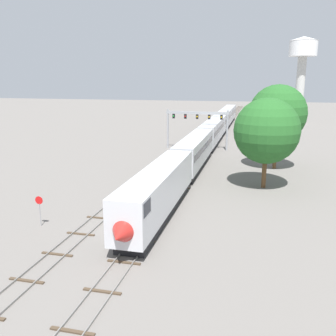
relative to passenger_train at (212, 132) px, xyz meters
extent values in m
plane|color=slate|center=(-2.00, -46.47, -2.61)|extent=(400.00, 400.00, 0.00)
cube|color=slate|center=(-0.72, 13.53, -2.53)|extent=(0.07, 200.00, 0.16)
cube|color=slate|center=(0.72, 13.53, -2.53)|extent=(0.07, 200.00, 0.16)
cube|color=#473828|center=(0.00, -60.47, -2.56)|extent=(2.60, 0.24, 0.10)
cube|color=#473828|center=(0.00, -56.47, -2.56)|extent=(2.60, 0.24, 0.10)
cube|color=#473828|center=(0.00, -52.47, -2.56)|extent=(2.60, 0.24, 0.10)
cube|color=#473828|center=(0.00, -48.47, -2.56)|extent=(2.60, 0.24, 0.10)
cube|color=#473828|center=(0.00, -44.47, -2.56)|extent=(2.60, 0.24, 0.10)
cube|color=#473828|center=(0.00, -40.47, -2.56)|extent=(2.60, 0.24, 0.10)
cube|color=#473828|center=(0.00, -36.47, -2.56)|extent=(2.60, 0.24, 0.10)
cube|color=#473828|center=(0.00, -32.47, -2.56)|extent=(2.60, 0.24, 0.10)
cube|color=#473828|center=(0.00, -28.47, -2.56)|extent=(2.60, 0.24, 0.10)
cube|color=#473828|center=(0.00, -24.47, -2.56)|extent=(2.60, 0.24, 0.10)
cube|color=#473828|center=(0.00, -20.47, -2.56)|extent=(2.60, 0.24, 0.10)
cube|color=#473828|center=(0.00, -16.47, -2.56)|extent=(2.60, 0.24, 0.10)
cube|color=#473828|center=(0.00, -12.47, -2.56)|extent=(2.60, 0.24, 0.10)
cube|color=#473828|center=(0.00, -8.47, -2.56)|extent=(2.60, 0.24, 0.10)
cube|color=#473828|center=(0.00, -4.47, -2.56)|extent=(2.60, 0.24, 0.10)
cube|color=#473828|center=(0.00, -0.47, -2.56)|extent=(2.60, 0.24, 0.10)
cube|color=#473828|center=(0.00, 3.53, -2.56)|extent=(2.60, 0.24, 0.10)
cube|color=#473828|center=(0.00, 7.53, -2.56)|extent=(2.60, 0.24, 0.10)
cube|color=#473828|center=(0.00, 11.53, -2.56)|extent=(2.60, 0.24, 0.10)
cube|color=#473828|center=(0.00, 15.53, -2.56)|extent=(2.60, 0.24, 0.10)
cube|color=#473828|center=(0.00, 19.53, -2.56)|extent=(2.60, 0.24, 0.10)
cube|color=#473828|center=(0.00, 23.53, -2.56)|extent=(2.60, 0.24, 0.10)
cube|color=#473828|center=(0.00, 27.53, -2.56)|extent=(2.60, 0.24, 0.10)
cube|color=#473828|center=(0.00, 31.53, -2.56)|extent=(2.60, 0.24, 0.10)
cube|color=#473828|center=(0.00, 35.53, -2.56)|extent=(2.60, 0.24, 0.10)
cube|color=#473828|center=(0.00, 39.53, -2.56)|extent=(2.60, 0.24, 0.10)
cube|color=#473828|center=(0.00, 43.53, -2.56)|extent=(2.60, 0.24, 0.10)
cube|color=#473828|center=(0.00, 47.53, -2.56)|extent=(2.60, 0.24, 0.10)
cube|color=#473828|center=(0.00, 51.53, -2.56)|extent=(2.60, 0.24, 0.10)
cube|color=#473828|center=(0.00, 55.53, -2.56)|extent=(2.60, 0.24, 0.10)
cube|color=#473828|center=(0.00, 59.53, -2.56)|extent=(2.60, 0.24, 0.10)
cube|color=#473828|center=(0.00, 63.53, -2.56)|extent=(2.60, 0.24, 0.10)
cube|color=#473828|center=(0.00, 67.53, -2.56)|extent=(2.60, 0.24, 0.10)
cube|color=#473828|center=(0.00, 71.53, -2.56)|extent=(2.60, 0.24, 0.10)
cube|color=#473828|center=(0.00, 75.53, -2.56)|extent=(2.60, 0.24, 0.10)
cube|color=#473828|center=(0.00, 79.53, -2.56)|extent=(2.60, 0.24, 0.10)
cube|color=#473828|center=(0.00, 83.53, -2.56)|extent=(2.60, 0.24, 0.10)
cube|color=#473828|center=(0.00, 87.53, -2.56)|extent=(2.60, 0.24, 0.10)
cube|color=#473828|center=(0.00, 91.53, -2.56)|extent=(2.60, 0.24, 0.10)
cube|color=#473828|center=(0.00, 95.53, -2.56)|extent=(2.60, 0.24, 0.10)
cube|color=#473828|center=(0.00, 99.53, -2.56)|extent=(2.60, 0.24, 0.10)
cube|color=#473828|center=(0.00, 103.53, -2.56)|extent=(2.60, 0.24, 0.10)
cube|color=#473828|center=(0.00, 107.53, -2.56)|extent=(2.60, 0.24, 0.10)
cube|color=#473828|center=(0.00, 111.53, -2.56)|extent=(2.60, 0.24, 0.10)
cube|color=slate|center=(-6.22, -6.47, -2.53)|extent=(0.07, 160.00, 0.16)
cube|color=slate|center=(-4.78, -6.47, -2.53)|extent=(0.07, 160.00, 0.16)
cube|color=#473828|center=(-5.50, -56.47, -2.56)|extent=(2.60, 0.24, 0.10)
cube|color=#473828|center=(-5.50, -52.47, -2.56)|extent=(2.60, 0.24, 0.10)
cube|color=#473828|center=(-5.50, -48.47, -2.56)|extent=(2.60, 0.24, 0.10)
cube|color=#473828|center=(-5.50, -44.47, -2.56)|extent=(2.60, 0.24, 0.10)
cube|color=#473828|center=(-5.50, -40.47, -2.56)|extent=(2.60, 0.24, 0.10)
cube|color=#473828|center=(-5.50, -36.47, -2.56)|extent=(2.60, 0.24, 0.10)
cube|color=#473828|center=(-5.50, -32.47, -2.56)|extent=(2.60, 0.24, 0.10)
cube|color=#473828|center=(-5.50, -28.47, -2.56)|extent=(2.60, 0.24, 0.10)
cube|color=#473828|center=(-5.50, -24.47, -2.56)|extent=(2.60, 0.24, 0.10)
cube|color=#473828|center=(-5.50, -20.47, -2.56)|extent=(2.60, 0.24, 0.10)
cube|color=#473828|center=(-5.50, -16.47, -2.56)|extent=(2.60, 0.24, 0.10)
cube|color=#473828|center=(-5.50, -12.47, -2.56)|extent=(2.60, 0.24, 0.10)
cube|color=#473828|center=(-5.50, -8.47, -2.56)|extent=(2.60, 0.24, 0.10)
cube|color=#473828|center=(-5.50, -4.47, -2.56)|extent=(2.60, 0.24, 0.10)
cube|color=#473828|center=(-5.50, -0.47, -2.56)|extent=(2.60, 0.24, 0.10)
cube|color=#473828|center=(-5.50, 3.53, -2.56)|extent=(2.60, 0.24, 0.10)
cube|color=#473828|center=(-5.50, 7.53, -2.56)|extent=(2.60, 0.24, 0.10)
cube|color=#473828|center=(-5.50, 11.53, -2.56)|extent=(2.60, 0.24, 0.10)
cube|color=#473828|center=(-5.50, 15.53, -2.56)|extent=(2.60, 0.24, 0.10)
cube|color=#473828|center=(-5.50, 19.53, -2.56)|extent=(2.60, 0.24, 0.10)
cube|color=#473828|center=(-5.50, 23.53, -2.56)|extent=(2.60, 0.24, 0.10)
cube|color=#473828|center=(-5.50, 27.53, -2.56)|extent=(2.60, 0.24, 0.10)
cube|color=#473828|center=(-5.50, 31.53, -2.56)|extent=(2.60, 0.24, 0.10)
cube|color=#473828|center=(-5.50, 35.53, -2.56)|extent=(2.60, 0.24, 0.10)
cube|color=#473828|center=(-5.50, 39.53, -2.56)|extent=(2.60, 0.24, 0.10)
cube|color=#473828|center=(-5.50, 43.53, -2.56)|extent=(2.60, 0.24, 0.10)
cube|color=#473828|center=(-5.50, 47.53, -2.56)|extent=(2.60, 0.24, 0.10)
cube|color=#473828|center=(-5.50, 51.53, -2.56)|extent=(2.60, 0.24, 0.10)
cube|color=#473828|center=(-5.50, 55.53, -2.56)|extent=(2.60, 0.24, 0.10)
cube|color=#473828|center=(-5.50, 59.53, -2.56)|extent=(2.60, 0.24, 0.10)
cube|color=#473828|center=(-5.50, 63.53, -2.56)|extent=(2.60, 0.24, 0.10)
cube|color=#473828|center=(-5.50, 67.53, -2.56)|extent=(2.60, 0.24, 0.10)
cube|color=#473828|center=(-5.50, 71.53, -2.56)|extent=(2.60, 0.24, 0.10)
cube|color=silver|center=(0.00, -42.46, 0.29)|extent=(3.00, 20.01, 3.80)
cone|color=#B2231E|center=(0.00, -52.67, -0.11)|extent=(2.88, 2.60, 2.88)
cube|color=black|center=(0.00, -51.27, 1.43)|extent=(3.04, 1.80, 1.10)
cube|color=black|center=(0.00, -42.46, -2.11)|extent=(2.52, 18.01, 1.00)
cube|color=#B7BABF|center=(0.00, -21.44, 0.29)|extent=(3.00, 20.01, 3.80)
cube|color=black|center=(0.00, -21.44, 0.69)|extent=(3.04, 18.41, 0.90)
cube|color=black|center=(0.00, -21.44, -2.11)|extent=(2.52, 18.01, 1.00)
cube|color=#B7BABF|center=(0.00, -0.43, 0.29)|extent=(3.00, 20.01, 3.80)
cube|color=black|center=(0.00, -0.43, 0.69)|extent=(3.04, 18.41, 0.90)
cube|color=black|center=(0.00, -0.43, -2.11)|extent=(2.52, 18.01, 1.00)
cube|color=#B7BABF|center=(0.00, 20.59, 0.29)|extent=(3.00, 20.01, 3.80)
cube|color=black|center=(0.00, 20.59, 0.69)|extent=(3.04, 18.41, 0.90)
cube|color=black|center=(0.00, 20.59, -2.11)|extent=(2.52, 18.01, 1.00)
cube|color=#B7BABF|center=(0.00, 41.60, 0.29)|extent=(3.00, 20.01, 3.80)
cube|color=black|center=(0.00, 41.60, 0.69)|extent=(3.04, 18.41, 0.90)
cube|color=black|center=(0.00, 41.60, -2.11)|extent=(2.52, 18.01, 1.00)
cylinder|color=#999BA0|center=(-8.00, -5.82, 1.19)|extent=(0.36, 0.36, 7.60)
cylinder|color=#999BA0|center=(3.50, -5.82, 1.19)|extent=(0.36, 0.36, 7.60)
cube|color=#999BA0|center=(-2.25, -5.82, 4.39)|extent=(12.10, 0.36, 0.50)
cube|color=black|center=(-6.85, -5.77, 3.69)|extent=(0.44, 0.32, 0.90)
sphere|color=green|center=(-6.85, -5.96, 3.69)|extent=(0.28, 0.28, 0.28)
cube|color=black|center=(-4.55, -5.77, 3.69)|extent=(0.44, 0.32, 0.90)
sphere|color=red|center=(-4.55, -5.96, 3.69)|extent=(0.28, 0.28, 0.28)
cube|color=black|center=(-2.25, -5.77, 3.69)|extent=(0.44, 0.32, 0.90)
sphere|color=yellow|center=(-2.25, -5.96, 3.69)|extent=(0.28, 0.28, 0.28)
cube|color=black|center=(0.05, -5.77, 3.69)|extent=(0.44, 0.32, 0.90)
sphere|color=yellow|center=(0.05, -5.96, 3.69)|extent=(0.28, 0.28, 0.28)
cube|color=black|center=(2.35, -5.77, 3.69)|extent=(0.44, 0.32, 0.90)
sphere|color=yellow|center=(2.35, -5.96, 3.69)|extent=(0.28, 0.28, 0.28)
cylinder|color=beige|center=(20.83, 45.23, 7.29)|extent=(2.60, 2.60, 19.79)
cylinder|color=white|center=(20.83, 45.23, 19.40)|extent=(8.10, 8.10, 4.43)
cone|color=white|center=(20.83, 45.23, 22.21)|extent=(8.26, 8.26, 1.20)
cylinder|color=gray|center=(-10.00, -47.50, -1.51)|extent=(0.08, 0.08, 2.20)
cylinder|color=red|center=(-10.00, -47.52, -0.11)|extent=(0.76, 0.03, 0.76)
cylinder|color=brown|center=(10.19, -29.66, -0.44)|extent=(0.56, 0.56, 4.34)
sphere|color=#235B23|center=(10.19, -29.66, 4.55)|extent=(8.03, 8.03, 8.03)
cylinder|color=brown|center=(11.85, -18.77, 0.08)|extent=(0.56, 0.56, 5.39)
sphere|color=#235B23|center=(11.85, -18.77, 5.74)|extent=(8.46, 8.46, 8.46)
camera|label=1|loc=(9.16, -76.22, 10.75)|focal=39.80mm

